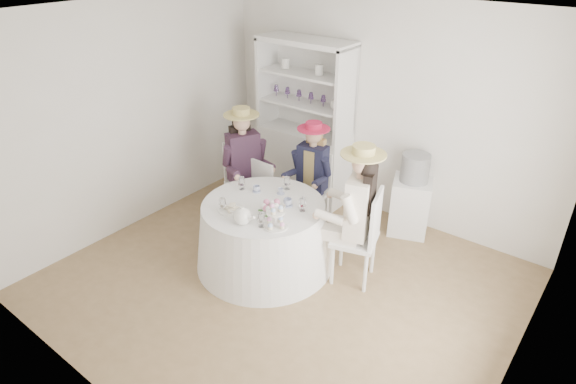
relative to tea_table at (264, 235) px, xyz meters
The scene contains 23 objects.
ground 0.55m from the tea_table, 22.29° to the right, with size 4.50×4.50×0.00m, color brown.
ceiling 2.36m from the tea_table, 22.29° to the right, with size 4.50×4.50×0.00m, color white.
wall_back 2.12m from the tea_table, 78.65° to the left, with size 4.50×4.50×0.00m, color silver.
wall_front 2.39m from the tea_table, 80.22° to the right, with size 4.50×4.50×0.00m, color silver.
wall_left 2.12m from the tea_table, behind, with size 4.50×4.50×0.00m, color silver.
wall_right 2.80m from the tea_table, ahead, with size 4.50×4.50×0.00m, color silver.
tea_table is the anchor object (origin of this frame).
hutch 1.78m from the tea_table, 111.17° to the left, with size 1.39×0.78×2.15m.
side_table 1.87m from the tea_table, 58.54° to the left, with size 0.45×0.45×0.70m, color silver.
hatbox 1.94m from the tea_table, 58.54° to the left, with size 0.33×0.33×0.33m, color black.
guest_left 1.09m from the tea_table, 143.87° to the left, with size 0.63×0.57×1.50m.
guest_mid 1.06m from the tea_table, 93.88° to the left, with size 0.51×0.53×1.37m.
guest_right 1.10m from the tea_table, 21.89° to the left, with size 0.63×0.58×1.55m.
spare_chair 0.88m from the tea_table, 126.90° to the left, with size 0.38×0.38×0.88m.
teacup_a 0.51m from the tea_table, 144.77° to the left, with size 0.08×0.08×0.06m, color white.
teacup_b 0.51m from the tea_table, 90.09° to the left, with size 0.06×0.06×0.06m, color white.
teacup_c 0.49m from the tea_table, 31.64° to the left, with size 0.09×0.09×0.07m, color white.
flower_bowl 0.45m from the tea_table, 14.56° to the right, with size 0.22×0.22×0.05m, color white.
flower_arrangement 0.52m from the tea_table, 29.53° to the right, with size 0.18×0.18×0.07m.
table_teapot 0.62m from the tea_table, 78.83° to the right, with size 0.26×0.18×0.19m.
sandwich_plate 0.53m from the tea_table, 120.32° to the right, with size 0.27×0.27×0.06m.
cupcake_stand 0.65m from the tea_table, 34.51° to the right, with size 0.24×0.24×0.23m.
stemware_set 0.46m from the tea_table, 90.00° to the right, with size 0.90×0.87×0.15m.
Camera 1 is at (2.53, -3.18, 3.29)m, focal length 30.00 mm.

